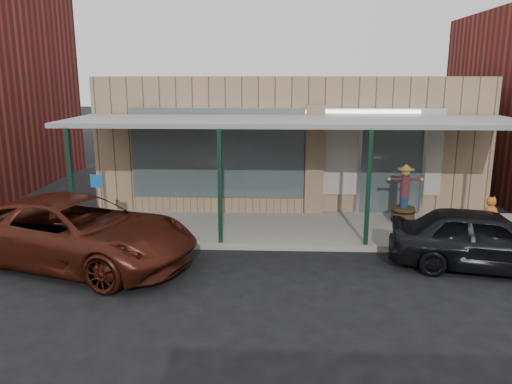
{
  "coord_description": "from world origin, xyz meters",
  "views": [
    {
      "loc": [
        -0.39,
        -9.69,
        4.23
      ],
      "look_at": [
        -0.93,
        2.6,
        1.35
      ],
      "focal_mm": 35.0,
      "sensor_mm": 36.0,
      "label": 1
    }
  ],
  "objects_px": {
    "car_maroon": "(76,232)",
    "barrel_scarecrow": "(404,203)",
    "parked_sedan": "(484,240)",
    "barrel_pumpkin": "(461,221)",
    "handicap_sign": "(97,197)"
  },
  "relations": [
    {
      "from": "barrel_pumpkin",
      "to": "parked_sedan",
      "type": "bearing_deg",
      "value": -98.93
    },
    {
      "from": "parked_sedan",
      "to": "car_maroon",
      "type": "distance_m",
      "value": 9.15
    },
    {
      "from": "car_maroon",
      "to": "barrel_scarecrow",
      "type": "bearing_deg",
      "value": -50.56
    },
    {
      "from": "barrel_pumpkin",
      "to": "parked_sedan",
      "type": "relative_size",
      "value": 0.15
    },
    {
      "from": "barrel_scarecrow",
      "to": "handicap_sign",
      "type": "relative_size",
      "value": 1.03
    },
    {
      "from": "handicap_sign",
      "to": "barrel_pumpkin",
      "type": "bearing_deg",
      "value": 19.99
    },
    {
      "from": "parked_sedan",
      "to": "car_maroon",
      "type": "bearing_deg",
      "value": 103.18
    },
    {
      "from": "barrel_scarecrow",
      "to": "parked_sedan",
      "type": "height_order",
      "value": "barrel_scarecrow"
    },
    {
      "from": "parked_sedan",
      "to": "car_maroon",
      "type": "xyz_separation_m",
      "value": [
        -9.15,
        -0.08,
        0.08
      ]
    },
    {
      "from": "parked_sedan",
      "to": "barrel_pumpkin",
      "type": "bearing_deg",
      "value": 3.75
    },
    {
      "from": "barrel_scarecrow",
      "to": "car_maroon",
      "type": "height_order",
      "value": "barrel_scarecrow"
    },
    {
      "from": "barrel_scarecrow",
      "to": "barrel_pumpkin",
      "type": "relative_size",
      "value": 2.64
    },
    {
      "from": "barrel_scarecrow",
      "to": "car_maroon",
      "type": "bearing_deg",
      "value": -142.93
    },
    {
      "from": "barrel_scarecrow",
      "to": "handicap_sign",
      "type": "bearing_deg",
      "value": -153.19
    },
    {
      "from": "parked_sedan",
      "to": "car_maroon",
      "type": "relative_size",
      "value": 0.77
    }
  ]
}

